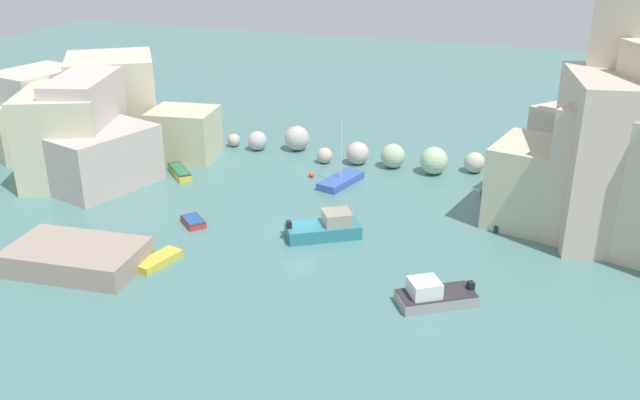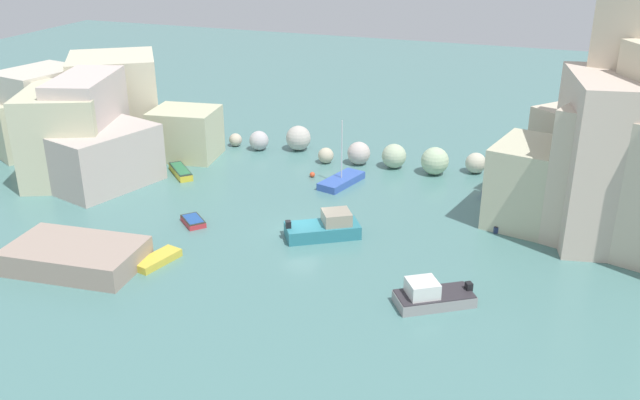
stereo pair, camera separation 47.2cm
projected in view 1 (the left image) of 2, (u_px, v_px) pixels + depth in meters
The scene contains 14 objects.
cove_water at pixel (301, 233), 50.36m from camera, with size 160.00×160.00×0.00m, color slate.
cliff_headland_left at pixel (87, 123), 62.98m from camera, with size 21.32×20.71×8.77m.
cliff_headland_right at pixel (631, 154), 48.20m from camera, with size 18.50×18.62×16.38m.
rock_breakwater at pixel (353, 150), 64.26m from camera, with size 32.03×4.50×2.44m.
stone_dock at pixel (76, 257), 45.25m from camera, with size 8.51×5.07×1.57m, color #A18C7D.
channel_buoy at pixel (311, 175), 60.68m from camera, with size 0.47×0.47×0.47m, color #E04C28.
moored_boat_0 at pixel (433, 295), 41.15m from camera, with size 4.97×4.23×1.67m.
moored_boat_1 at pixel (341, 180), 59.13m from camera, with size 2.99×5.07×5.63m.
moored_boat_2 at pixel (158, 260), 45.94m from camera, with size 2.05×3.56×0.52m.
moored_boat_3 at pixel (193, 221), 51.64m from camera, with size 2.54×2.47×0.46m.
moored_boat_4 at pixel (179, 172), 61.08m from camera, with size 3.65×3.59×0.62m.
moored_boat_5 at pixel (326, 228), 49.60m from camera, with size 5.61×4.67×1.88m.
moored_boat_6 at pixel (495, 196), 56.31m from camera, with size 2.48×1.61×0.46m.
moored_boat_7 at pixel (518, 225), 51.08m from camera, with size 4.13×2.97×0.52m.
Camera 1 is at (16.63, -42.32, 21.82)m, focal length 39.05 mm.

